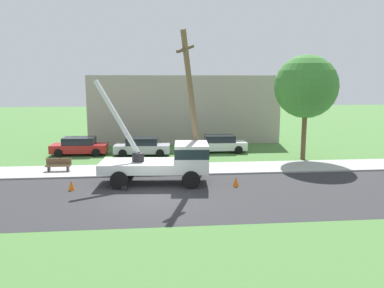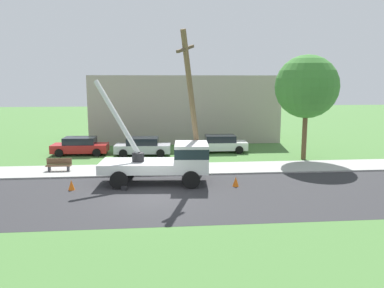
# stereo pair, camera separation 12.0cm
# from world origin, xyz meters

# --- Properties ---
(ground_plane) EXTENTS (120.00, 120.00, 0.00)m
(ground_plane) POSITION_xyz_m (0.00, 12.00, 0.00)
(ground_plane) COLOR #477538
(road_asphalt) EXTENTS (80.00, 8.52, 0.01)m
(road_asphalt) POSITION_xyz_m (0.00, 0.00, 0.00)
(road_asphalt) COLOR #2B2B2D
(road_asphalt) RESTS_ON ground
(sidewalk_strip) EXTENTS (80.00, 3.33, 0.10)m
(sidewalk_strip) POSITION_xyz_m (0.00, 5.92, 0.05)
(sidewalk_strip) COLOR #9E9E99
(sidewalk_strip) RESTS_ON ground
(utility_truck) EXTENTS (6.74, 3.25, 5.98)m
(utility_truck) POSITION_xyz_m (0.98, 2.61, 1.41)
(utility_truck) COLOR silver
(utility_truck) RESTS_ON ground
(leaning_utility_pole) EXTENTS (1.87, 2.57, 8.81)m
(leaning_utility_pole) POSITION_xyz_m (2.42, 3.58, 4.53)
(leaning_utility_pole) COLOR brown
(leaning_utility_pole) RESTS_ON ground
(traffic_cone_ahead) EXTENTS (0.36, 0.36, 0.56)m
(traffic_cone_ahead) POSITION_xyz_m (4.70, 1.52, 0.28)
(traffic_cone_ahead) COLOR orange
(traffic_cone_ahead) RESTS_ON ground
(traffic_cone_behind) EXTENTS (0.36, 0.36, 0.56)m
(traffic_cone_behind) POSITION_xyz_m (-4.40, 1.64, 0.28)
(traffic_cone_behind) COLOR orange
(traffic_cone_behind) RESTS_ON ground
(parked_sedan_red) EXTENTS (4.45, 2.11, 1.42)m
(parked_sedan_red) POSITION_xyz_m (-5.88, 12.01, 0.71)
(parked_sedan_red) COLOR #B21E1E
(parked_sedan_red) RESTS_ON ground
(parked_sedan_silver) EXTENTS (4.52, 2.22, 1.42)m
(parked_sedan_silver) POSITION_xyz_m (-0.82, 11.32, 0.71)
(parked_sedan_silver) COLOR #B7B7BF
(parked_sedan_silver) RESTS_ON ground
(parked_sedan_white) EXTENTS (4.45, 2.11, 1.42)m
(parked_sedan_white) POSITION_xyz_m (5.58, 12.10, 0.71)
(parked_sedan_white) COLOR silver
(parked_sedan_white) RESTS_ON ground
(park_bench) EXTENTS (1.60, 0.45, 0.90)m
(park_bench) POSITION_xyz_m (-6.11, 5.99, 0.46)
(park_bench) COLOR brown
(park_bench) RESTS_ON ground
(roadside_tree_near) EXTENTS (4.68, 4.68, 7.82)m
(roadside_tree_near) POSITION_xyz_m (11.42, 8.57, 5.46)
(roadside_tree_near) COLOR brown
(roadside_tree_near) RESTS_ON ground
(lowrise_building_backdrop) EXTENTS (18.00, 6.00, 6.40)m
(lowrise_building_backdrop) POSITION_xyz_m (3.10, 19.19, 3.20)
(lowrise_building_backdrop) COLOR #A5998C
(lowrise_building_backdrop) RESTS_ON ground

